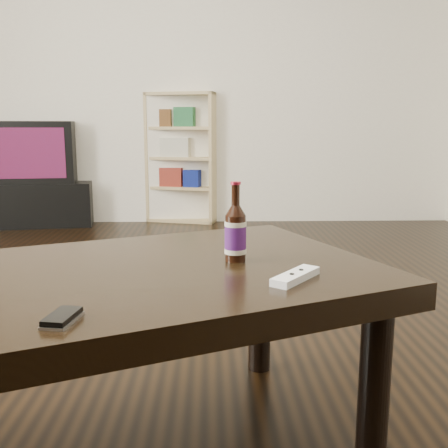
{
  "coord_description": "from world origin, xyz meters",
  "views": [
    {
      "loc": [
        0.36,
        -1.62,
        0.85
      ],
      "look_at": [
        0.4,
        -0.28,
        0.59
      ],
      "focal_mm": 42.0,
      "sensor_mm": 36.0,
      "label": 1
    }
  ],
  "objects_px": {
    "tv_stand": "(37,203)",
    "phone": "(62,318)",
    "bookshelf": "(183,155)",
    "beer_bottle": "(235,233)",
    "remote": "(296,276)",
    "tv": "(34,152)",
    "coffee_table": "(112,299)"
  },
  "relations": [
    {
      "from": "tv_stand",
      "to": "tv",
      "type": "height_order",
      "value": "tv"
    },
    {
      "from": "tv_stand",
      "to": "phone",
      "type": "height_order",
      "value": "phone"
    },
    {
      "from": "tv_stand",
      "to": "phone",
      "type": "distance_m",
      "value": 3.81
    },
    {
      "from": "tv_stand",
      "to": "tv",
      "type": "bearing_deg",
      "value": -90.0
    },
    {
      "from": "tv",
      "to": "phone",
      "type": "distance_m",
      "value": 3.8
    },
    {
      "from": "tv_stand",
      "to": "remote",
      "type": "relative_size",
      "value": 6.06
    },
    {
      "from": "tv_stand",
      "to": "bookshelf",
      "type": "relative_size",
      "value": 0.82
    },
    {
      "from": "tv_stand",
      "to": "tv",
      "type": "relative_size",
      "value": 1.26
    },
    {
      "from": "bookshelf",
      "to": "beer_bottle",
      "type": "xyz_separation_m",
      "value": [
        0.31,
        -3.35,
        -0.02
      ]
    },
    {
      "from": "tv_stand",
      "to": "bookshelf",
      "type": "xyz_separation_m",
      "value": [
        1.25,
        0.18,
        0.4
      ]
    },
    {
      "from": "tv_stand",
      "to": "remote",
      "type": "height_order",
      "value": "remote"
    },
    {
      "from": "coffee_table",
      "to": "beer_bottle",
      "type": "relative_size",
      "value": 7.26
    },
    {
      "from": "tv",
      "to": "coffee_table",
      "type": "distance_m",
      "value": 3.51
    },
    {
      "from": "phone",
      "to": "tv_stand",
      "type": "bearing_deg",
      "value": 118.94
    },
    {
      "from": "bookshelf",
      "to": "beer_bottle",
      "type": "relative_size",
      "value": 5.39
    },
    {
      "from": "tv_stand",
      "to": "beer_bottle",
      "type": "height_order",
      "value": "beer_bottle"
    },
    {
      "from": "bookshelf",
      "to": "remote",
      "type": "xyz_separation_m",
      "value": [
        0.44,
        -3.53,
        -0.08
      ]
    },
    {
      "from": "tv_stand",
      "to": "remote",
      "type": "distance_m",
      "value": 3.76
    },
    {
      "from": "bookshelf",
      "to": "phone",
      "type": "height_order",
      "value": "bookshelf"
    },
    {
      "from": "tv_stand",
      "to": "phone",
      "type": "bearing_deg",
      "value": -79.31
    },
    {
      "from": "tv",
      "to": "bookshelf",
      "type": "bearing_deg",
      "value": 0.34
    },
    {
      "from": "bookshelf",
      "to": "phone",
      "type": "distance_m",
      "value": 3.78
    },
    {
      "from": "tv",
      "to": "coffee_table",
      "type": "relative_size",
      "value": 0.48
    },
    {
      "from": "tv_stand",
      "to": "phone",
      "type": "relative_size",
      "value": 9.53
    },
    {
      "from": "beer_bottle",
      "to": "remote",
      "type": "relative_size",
      "value": 1.37
    },
    {
      "from": "coffee_table",
      "to": "remote",
      "type": "relative_size",
      "value": 9.92
    },
    {
      "from": "phone",
      "to": "tv",
      "type": "bearing_deg",
      "value": 118.94
    },
    {
      "from": "phone",
      "to": "remote",
      "type": "distance_m",
      "value": 0.53
    },
    {
      "from": "coffee_table",
      "to": "beer_bottle",
      "type": "bearing_deg",
      "value": 19.25
    },
    {
      "from": "tv",
      "to": "beer_bottle",
      "type": "relative_size",
      "value": 3.51
    },
    {
      "from": "bookshelf",
      "to": "coffee_table",
      "type": "height_order",
      "value": "bookshelf"
    },
    {
      "from": "tv_stand",
      "to": "remote",
      "type": "bearing_deg",
      "value": -71.32
    }
  ]
}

